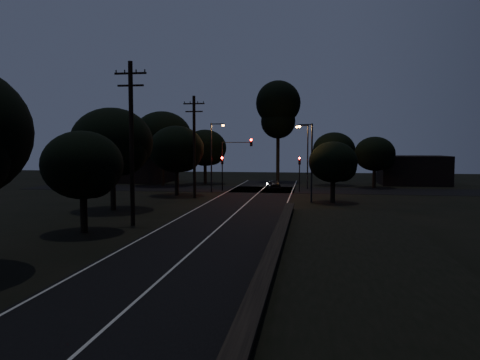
% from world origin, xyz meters
% --- Properties ---
extents(ground, '(160.00, 160.00, 0.00)m').
position_xyz_m(ground, '(0.00, 0.00, 0.00)').
color(ground, black).
extents(road_surface, '(60.00, 70.00, 0.03)m').
position_xyz_m(road_surface, '(0.00, 31.12, 0.01)').
color(road_surface, black).
rests_on(road_surface, ground).
extents(retaining_wall, '(6.93, 26.00, 1.60)m').
position_xyz_m(retaining_wall, '(7.74, 3.00, 0.62)').
color(retaining_wall, black).
rests_on(retaining_wall, ground).
extents(utility_pole_mid, '(2.20, 0.30, 11.00)m').
position_xyz_m(utility_pole_mid, '(-6.00, 15.00, 5.74)').
color(utility_pole_mid, black).
rests_on(utility_pole_mid, ground).
extents(utility_pole_far, '(2.20, 0.30, 10.50)m').
position_xyz_m(utility_pole_far, '(-6.00, 32.00, 5.48)').
color(utility_pole_far, black).
rests_on(utility_pole_far, ground).
extents(tree_left_b, '(4.98, 4.98, 6.33)m').
position_xyz_m(tree_left_b, '(-7.82, 11.90, 4.10)').
color(tree_left_b, black).
rests_on(tree_left_b, ground).
extents(tree_left_c, '(6.78, 6.78, 8.56)m').
position_xyz_m(tree_left_c, '(-10.26, 21.86, 5.53)').
color(tree_left_c, black).
rests_on(tree_left_c, ground).
extents(tree_left_d, '(5.96, 5.96, 7.57)m').
position_xyz_m(tree_left_d, '(-8.29, 33.88, 4.90)').
color(tree_left_d, black).
rests_on(tree_left_d, ground).
extents(tree_far_nw, '(6.07, 6.07, 7.69)m').
position_xyz_m(tree_far_nw, '(-8.79, 49.88, 4.98)').
color(tree_far_nw, black).
rests_on(tree_far_nw, ground).
extents(tree_far_w, '(7.87, 7.87, 10.03)m').
position_xyz_m(tree_far_w, '(-13.72, 45.84, 6.52)').
color(tree_far_w, black).
rests_on(tree_far_w, ground).
extents(tree_far_ne, '(5.72, 5.72, 7.23)m').
position_xyz_m(tree_far_ne, '(9.20, 49.88, 4.68)').
color(tree_far_ne, black).
rests_on(tree_far_ne, ground).
extents(tree_far_e, '(5.18, 5.18, 6.57)m').
position_xyz_m(tree_far_e, '(14.18, 46.90, 4.25)').
color(tree_far_e, black).
rests_on(tree_far_e, ground).
extents(tree_right_a, '(4.57, 4.57, 5.81)m').
position_xyz_m(tree_right_a, '(8.16, 29.91, 3.76)').
color(tree_right_a, black).
rests_on(tree_right_a, ground).
extents(tall_pine, '(6.62, 6.62, 15.04)m').
position_xyz_m(tall_pine, '(1.00, 55.00, 10.84)').
color(tall_pine, black).
rests_on(tall_pine, ground).
extents(building_left, '(10.00, 8.00, 4.40)m').
position_xyz_m(building_left, '(-20.00, 52.00, 2.20)').
color(building_left, black).
rests_on(building_left, ground).
extents(building_right, '(9.00, 7.00, 4.00)m').
position_xyz_m(building_right, '(20.00, 53.00, 2.00)').
color(building_right, black).
rests_on(building_right, ground).
extents(signal_left, '(0.28, 0.35, 4.10)m').
position_xyz_m(signal_left, '(-4.60, 39.99, 2.84)').
color(signal_left, black).
rests_on(signal_left, ground).
extents(signal_right, '(0.28, 0.35, 4.10)m').
position_xyz_m(signal_right, '(4.60, 39.99, 2.84)').
color(signal_right, black).
rests_on(signal_right, ground).
extents(signal_mast, '(3.70, 0.35, 6.25)m').
position_xyz_m(signal_mast, '(-2.91, 39.99, 4.34)').
color(signal_mast, black).
rests_on(signal_mast, ground).
extents(streetlight_a, '(1.66, 0.26, 8.00)m').
position_xyz_m(streetlight_a, '(-5.31, 38.00, 4.64)').
color(streetlight_a, black).
rests_on(streetlight_a, ground).
extents(streetlight_b, '(1.66, 0.26, 8.00)m').
position_xyz_m(streetlight_b, '(5.31, 44.00, 4.64)').
color(streetlight_b, black).
rests_on(streetlight_b, ground).
extents(streetlight_c, '(1.46, 0.26, 7.50)m').
position_xyz_m(streetlight_c, '(5.83, 30.00, 4.35)').
color(streetlight_c, black).
rests_on(streetlight_c, ground).
extents(car, '(2.14, 3.73, 1.19)m').
position_xyz_m(car, '(1.43, 41.97, 0.60)').
color(car, black).
rests_on(car, ground).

